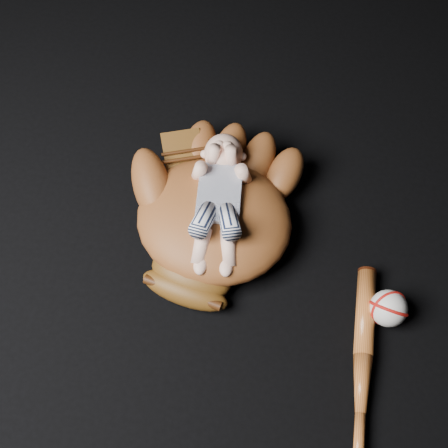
{
  "coord_description": "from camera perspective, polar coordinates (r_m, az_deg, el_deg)",
  "views": [
    {
      "loc": [
        0.01,
        -0.51,
        1.21
      ],
      "look_at": [
        -0.08,
        0.13,
        0.09
      ],
      "focal_mm": 45.0,
      "sensor_mm": 36.0,
      "label": 1
    }
  ],
  "objects": [
    {
      "name": "baseball",
      "position": [
        1.31,
        16.37,
        -8.22
      ],
      "size": [
        0.09,
        0.09,
        0.08
      ],
      "primitive_type": "sphere",
      "rotation": [
        0.0,
        0.0,
        0.11
      ],
      "color": "white",
      "rests_on": "ground"
    },
    {
      "name": "newborn_baby",
      "position": [
        1.28,
        -0.57,
        2.12
      ],
      "size": [
        0.18,
        0.36,
        0.14
      ],
      "primitive_type": null,
      "rotation": [
        0.0,
        0.0,
        0.06
      ],
      "color": "#EFB49A",
      "rests_on": "baseball_glove"
    },
    {
      "name": "baseball_glove",
      "position": [
        1.32,
        -1.03,
        0.91
      ],
      "size": [
        0.57,
        0.62,
        0.16
      ],
      "primitive_type": null,
      "rotation": [
        0.0,
        0.0,
        -0.23
      ],
      "color": "brown",
      "rests_on": "ground"
    },
    {
      "name": "baseball_bat",
      "position": [
        1.27,
        13.9,
        -13.95
      ],
      "size": [
        0.06,
        0.46,
        0.04
      ],
      "primitive_type": null,
      "rotation": [
        0.0,
        0.0,
        -0.03
      ],
      "color": "#B25922",
      "rests_on": "ground"
    }
  ]
}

